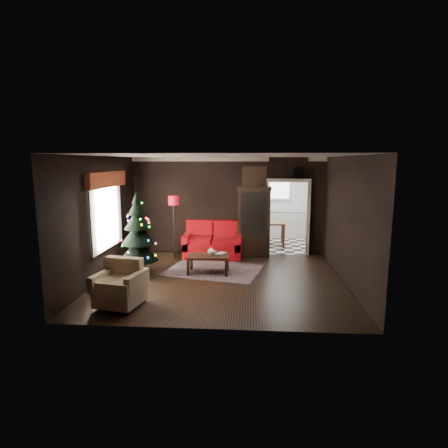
# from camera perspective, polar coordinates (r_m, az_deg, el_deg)

# --- Properties ---
(floor) EXTENTS (5.50, 5.50, 0.00)m
(floor) POSITION_cam_1_polar(r_m,az_deg,el_deg) (8.51, -0.44, -8.68)
(floor) COLOR black
(floor) RESTS_ON ground
(ceiling) EXTENTS (5.50, 5.50, 0.00)m
(ceiling) POSITION_cam_1_polar(r_m,az_deg,el_deg) (8.08, -0.46, 10.53)
(ceiling) COLOR white
(ceiling) RESTS_ON ground
(wall_back) EXTENTS (5.50, 0.00, 5.50)m
(wall_back) POSITION_cam_1_polar(r_m,az_deg,el_deg) (10.65, 0.61, 2.76)
(wall_back) COLOR black
(wall_back) RESTS_ON ground
(wall_front) EXTENTS (5.50, 0.00, 5.50)m
(wall_front) POSITION_cam_1_polar(r_m,az_deg,el_deg) (5.73, -2.42, -3.20)
(wall_front) COLOR black
(wall_front) RESTS_ON ground
(wall_left) EXTENTS (0.00, 5.50, 5.50)m
(wall_left) POSITION_cam_1_polar(r_m,az_deg,el_deg) (8.83, -18.54, 0.84)
(wall_left) COLOR black
(wall_left) RESTS_ON ground
(wall_right) EXTENTS (0.00, 5.50, 5.50)m
(wall_right) POSITION_cam_1_polar(r_m,az_deg,el_deg) (8.42, 18.55, 0.43)
(wall_right) COLOR black
(wall_right) RESTS_ON ground
(doorway) EXTENTS (1.10, 0.10, 2.10)m
(doorway) POSITION_cam_1_polar(r_m,az_deg,el_deg) (10.73, 9.71, 0.79)
(doorway) COLOR silver
(doorway) RESTS_ON ground
(left_window) EXTENTS (0.05, 1.60, 1.40)m
(left_window) POSITION_cam_1_polar(r_m,az_deg,el_deg) (8.99, -17.84, 1.35)
(left_window) COLOR white
(left_window) RESTS_ON wall_left
(valance) EXTENTS (0.12, 2.10, 0.35)m
(valance) POSITION_cam_1_polar(r_m,az_deg,el_deg) (8.89, -17.63, 6.58)
(valance) COLOR maroon
(valance) RESTS_ON wall_left
(kitchen_floor) EXTENTS (3.00, 3.00, 0.00)m
(kitchen_floor) POSITION_cam_1_polar(r_m,az_deg,el_deg) (12.39, 8.91, -2.94)
(kitchen_floor) COLOR silver
(kitchen_floor) RESTS_ON ground
(kitchen_window) EXTENTS (0.70, 0.06, 0.70)m
(kitchen_window) POSITION_cam_1_polar(r_m,az_deg,el_deg) (13.58, 8.59, 5.41)
(kitchen_window) COLOR white
(kitchen_window) RESTS_ON ground
(rug) EXTENTS (2.59, 2.14, 0.01)m
(rug) POSITION_cam_1_polar(r_m,az_deg,el_deg) (9.25, -1.63, -7.14)
(rug) COLOR #523449
(rug) RESTS_ON ground
(loveseat) EXTENTS (1.70, 0.90, 1.00)m
(loveseat) POSITION_cam_1_polar(r_m,az_deg,el_deg) (10.39, -1.75, -2.45)
(loveseat) COLOR #7C0503
(loveseat) RESTS_ON ground
(curio_cabinet) EXTENTS (0.90, 0.45, 1.90)m
(curio_cabinet) POSITION_cam_1_polar(r_m,az_deg,el_deg) (10.47, 4.63, 0.12)
(curio_cabinet) COLOR black
(curio_cabinet) RESTS_ON ground
(floor_lamp) EXTENTS (0.40, 0.40, 1.87)m
(floor_lamp) POSITION_cam_1_polar(r_m,az_deg,el_deg) (10.18, -7.72, -0.89)
(floor_lamp) COLOR black
(floor_lamp) RESTS_ON ground
(christmas_tree) EXTENTS (1.13, 1.13, 1.79)m
(christmas_tree) POSITION_cam_1_polar(r_m,az_deg,el_deg) (8.90, -13.22, -1.14)
(christmas_tree) COLOR black
(christmas_tree) RESTS_ON ground
(armchair) EXTENTS (0.94, 0.94, 0.81)m
(armchair) POSITION_cam_1_polar(r_m,az_deg,el_deg) (7.17, -15.87, -8.72)
(armchair) COLOR tan
(armchair) RESTS_ON ground
(coffee_table) EXTENTS (1.02, 0.67, 0.44)m
(coffee_table) POSITION_cam_1_polar(r_m,az_deg,el_deg) (8.95, -2.44, -6.22)
(coffee_table) COLOR black
(coffee_table) RESTS_ON rug
(teapot) EXTENTS (0.22, 0.22, 0.18)m
(teapot) POSITION_cam_1_polar(r_m,az_deg,el_deg) (8.86, -2.03, -4.31)
(teapot) COLOR white
(teapot) RESTS_ON coffee_table
(cup_a) EXTENTS (0.10, 0.10, 0.07)m
(cup_a) POSITION_cam_1_polar(r_m,az_deg,el_deg) (8.86, -1.98, -4.68)
(cup_a) COLOR white
(cup_a) RESTS_ON coffee_table
(cup_b) EXTENTS (0.09, 0.09, 0.06)m
(cup_b) POSITION_cam_1_polar(r_m,az_deg,el_deg) (8.92, -1.59, -4.62)
(cup_b) COLOR white
(cup_b) RESTS_ON coffee_table
(book) EXTENTS (0.17, 0.09, 0.24)m
(book) POSITION_cam_1_polar(r_m,az_deg,el_deg) (9.06, -0.99, -3.80)
(book) COLOR gray
(book) RESTS_ON coffee_table
(wall_clock) EXTENTS (0.32, 0.32, 0.06)m
(wall_clock) POSITION_cam_1_polar(r_m,az_deg,el_deg) (10.59, 11.30, 7.86)
(wall_clock) COLOR white
(wall_clock) RESTS_ON wall_back
(painting) EXTENTS (0.62, 0.05, 0.52)m
(painting) POSITION_cam_1_polar(r_m,az_deg,el_deg) (10.52, 4.72, 7.29)
(painting) COLOR tan
(painting) RESTS_ON wall_back
(kitchen_counter) EXTENTS (1.80, 0.60, 0.90)m
(kitchen_counter) POSITION_cam_1_polar(r_m,az_deg,el_deg) (13.48, 8.54, 0.03)
(kitchen_counter) COLOR silver
(kitchen_counter) RESTS_ON ground
(kitchen_table) EXTENTS (0.70, 0.70, 0.75)m
(kitchen_table) POSITION_cam_1_polar(r_m,az_deg,el_deg) (12.00, 7.64, -1.50)
(kitchen_table) COLOR brown
(kitchen_table) RESTS_ON ground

